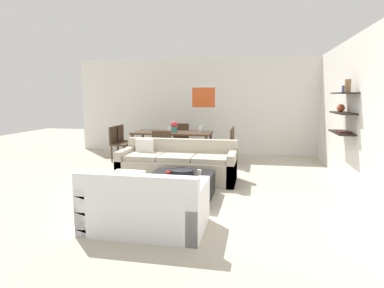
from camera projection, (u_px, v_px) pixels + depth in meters
name	position (u px, v px, depth m)	size (l,w,h in m)	color
ground_plane	(181.00, 185.00, 6.18)	(18.00, 18.00, 0.00)	#BCB29E
back_wall_unit	(219.00, 106.00, 9.34)	(8.40, 0.09, 2.70)	silver
right_wall_shelf_unit	(351.00, 113.00, 5.98)	(0.34, 8.20, 2.70)	silver
sofa_beige	(178.00, 166.00, 6.49)	(2.26, 0.90, 0.78)	#B2A893
loveseat_white	(145.00, 206.00, 4.10)	(1.47, 0.90, 0.78)	white
coffee_table	(180.00, 187.00, 5.35)	(1.02, 1.01, 0.38)	black
decorative_bowl	(182.00, 172.00, 5.37)	(0.38, 0.38, 0.09)	black
candle_jar	(199.00, 172.00, 5.36)	(0.07, 0.07, 0.09)	silver
apple_on_coffee_table	(168.00, 173.00, 5.30)	(0.08, 0.08, 0.08)	red
dining_table	(172.00, 135.00, 8.27)	(1.95, 0.87, 0.75)	#422D1E
dining_chair_left_near	(118.00, 141.00, 8.37)	(0.44, 0.44, 0.88)	#422D1E
dining_chair_head	(180.00, 137.00, 9.12)	(0.44, 0.44, 0.88)	#422D1E
dining_chair_right_far	(228.00, 142.00, 8.23)	(0.44, 0.44, 0.88)	#422D1E
dining_chair_left_far	(124.00, 139.00, 8.76)	(0.44, 0.44, 0.88)	#422D1E
dining_chair_foot	(163.00, 147.00, 7.48)	(0.44, 0.44, 0.88)	#422D1E
dining_chair_right_near	(227.00, 144.00, 7.84)	(0.44, 0.44, 0.88)	#422D1E
wine_glass_foot	(168.00, 128.00, 7.88)	(0.06, 0.06, 0.19)	silver
wine_glass_head	(176.00, 126.00, 8.61)	(0.07, 0.07, 0.17)	silver
wine_glass_right_far	(201.00, 128.00, 8.22)	(0.06, 0.06, 0.17)	silver
wine_glass_left_far	(147.00, 127.00, 8.49)	(0.06, 0.06, 0.16)	silver
wine_glass_right_near	(200.00, 128.00, 8.01)	(0.07, 0.07, 0.16)	silver
centerpiece_vase	(174.00, 126.00, 8.26)	(0.16, 0.16, 0.26)	teal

